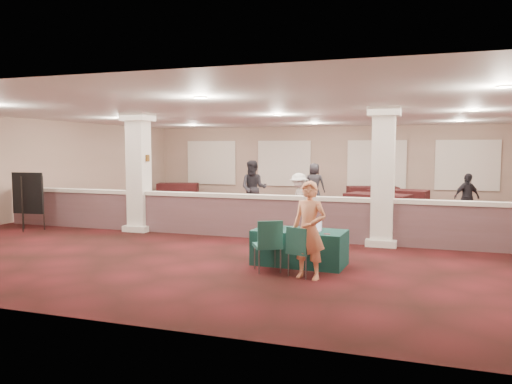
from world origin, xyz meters
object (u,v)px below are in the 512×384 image
(conf_chair_side, at_px, (269,241))
(attendee_a, at_px, (254,188))
(far_table_back_center, at_px, (372,196))
(conf_chair_main, at_px, (300,247))
(woman, at_px, (309,230))
(far_table_back_left, at_px, (178,191))
(far_table_front_center, at_px, (229,209))
(attendee_d, at_px, (314,185))
(far_table_back_right, at_px, (398,201))
(near_table, at_px, (300,247))
(far_table_front_left, at_px, (118,207))
(attendee_b, at_px, (299,199))
(easel_board, at_px, (28,194))
(far_table_front_right, at_px, (377,206))
(attendee_c, at_px, (467,198))

(conf_chair_side, bearing_deg, attendee_a, 80.54)
(far_table_back_center, xyz_separation_m, attendee_a, (-3.50, -4.15, 0.55))
(conf_chair_main, relative_size, attendee_a, 0.48)
(far_table_back_center, bearing_deg, woman, -89.80)
(conf_chair_main, height_order, far_table_back_left, conf_chair_main)
(far_table_front_center, bearing_deg, attendee_d, 67.92)
(conf_chair_side, relative_size, far_table_back_right, 0.48)
(near_table, distance_m, far_table_back_left, 13.30)
(conf_chair_main, height_order, far_table_front_left, conf_chair_main)
(woman, bearing_deg, near_table, 124.77)
(attendee_b, bearing_deg, attendee_d, 141.90)
(far_table_front_center, distance_m, far_table_back_right, 6.14)
(far_table_front_left, distance_m, attendee_a, 4.49)
(near_table, relative_size, easel_board, 1.10)
(easel_board, bearing_deg, attendee_a, 40.05)
(easel_board, distance_m, woman, 8.79)
(easel_board, height_order, far_table_back_right, easel_board)
(easel_board, height_order, far_table_front_center, easel_board)
(far_table_front_center, distance_m, attendee_a, 1.28)
(easel_board, bearing_deg, attendee_b, 23.18)
(far_table_back_right, relative_size, attendee_a, 1.07)
(easel_board, bearing_deg, near_table, -15.48)
(easel_board, relative_size, far_table_back_left, 0.91)
(attendee_d, bearing_deg, conf_chair_main, 102.21)
(near_table, bearing_deg, far_table_front_right, 86.10)
(near_table, bearing_deg, conf_chair_side, -114.52)
(conf_chair_side, xyz_separation_m, attendee_c, (3.93, 7.98, 0.18))
(easel_board, height_order, woman, woman)
(conf_chair_side, xyz_separation_m, attendee_b, (-0.87, 5.87, 0.20))
(attendee_a, bearing_deg, woman, -73.41)
(easel_board, xyz_separation_m, woman, (8.43, -2.51, -0.17))
(far_table_back_left, bearing_deg, far_table_front_center, -48.90)
(woman, bearing_deg, far_table_back_left, 138.97)
(far_table_front_center, bearing_deg, far_table_back_right, 34.77)
(attendee_b, relative_size, attendee_d, 0.90)
(far_table_front_right, xyz_separation_m, attendee_d, (-2.68, 2.83, 0.44))
(conf_chair_main, xyz_separation_m, attendee_c, (3.30, 8.12, 0.22))
(far_table_front_right, xyz_separation_m, far_table_back_left, (-9.00, 3.50, -0.04))
(far_table_front_left, bearing_deg, far_table_front_center, 12.81)
(far_table_back_center, bearing_deg, attendee_b, -106.71)
(conf_chair_main, xyz_separation_m, attendee_a, (-3.37, 7.27, 0.41))
(attendee_a, height_order, attendee_b, attendee_a)
(far_table_back_left, height_order, attendee_d, attendee_d)
(easel_board, relative_size, far_table_front_left, 0.95)
(far_table_back_left, height_order, far_table_back_center, far_table_back_center)
(near_table, bearing_deg, attendee_c, 67.03)
(conf_chair_side, bearing_deg, far_table_front_center, 87.40)
(far_table_front_center, bearing_deg, far_table_back_center, 52.21)
(far_table_back_right, height_order, attendee_a, attendee_a)
(conf_chair_main, distance_m, attendee_b, 6.19)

